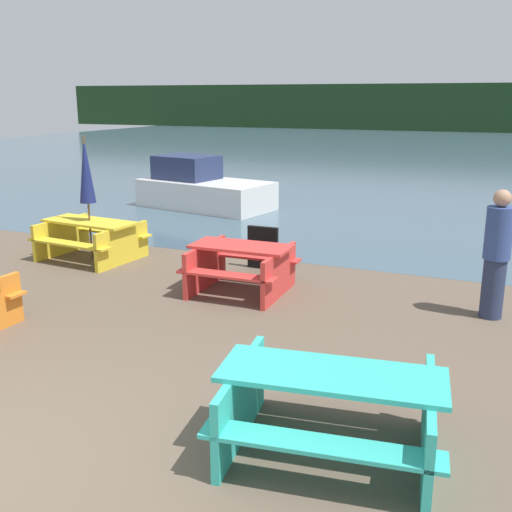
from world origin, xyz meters
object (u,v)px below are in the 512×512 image
(picnic_table_red, at_px, (241,264))
(person, at_px, (496,255))
(picnic_table_teal, at_px, (331,404))
(boat, at_px, (202,189))
(umbrella_navy, at_px, (86,170))
(signboard, at_px, (263,248))
(picnic_table_yellow, at_px, (91,236))

(picnic_table_red, height_order, person, person)
(picnic_table_teal, relative_size, boat, 0.53)
(boat, bearing_deg, umbrella_navy, -72.49)
(picnic_table_teal, distance_m, signboard, 5.65)
(picnic_table_red, distance_m, person, 3.64)
(boat, bearing_deg, picnic_table_yellow, -72.49)
(picnic_table_red, bearing_deg, boat, 122.42)
(picnic_table_teal, height_order, person, person)
(picnic_table_red, xyz_separation_m, picnic_table_yellow, (-3.37, 0.71, -0.01))
(picnic_table_red, height_order, signboard, signboard)
(person, relative_size, signboard, 2.35)
(umbrella_navy, bearing_deg, picnic_table_red, -11.94)
(picnic_table_teal, bearing_deg, umbrella_navy, 143.13)
(picnic_table_red, xyz_separation_m, person, (3.60, 0.33, 0.44))
(picnic_table_teal, relative_size, umbrella_navy, 0.89)
(umbrella_navy, xyz_separation_m, signboard, (3.18, 0.63, -1.27))
(signboard, bearing_deg, person, -14.98)
(picnic_table_teal, bearing_deg, picnic_table_red, 123.88)
(umbrella_navy, bearing_deg, person, -3.17)
(picnic_table_yellow, height_order, boat, boat)
(picnic_table_teal, height_order, umbrella_navy, umbrella_navy)
(person, bearing_deg, signboard, 165.02)
(signboard, bearing_deg, picnic_table_teal, -62.13)
(picnic_table_teal, xyz_separation_m, picnic_table_yellow, (-5.83, 4.37, -0.01))
(umbrella_navy, distance_m, boat, 5.69)
(picnic_table_teal, distance_m, boat, 11.81)
(picnic_table_yellow, distance_m, umbrella_navy, 1.21)
(umbrella_navy, relative_size, signboard, 3.01)
(picnic_table_red, distance_m, boat, 7.41)
(picnic_table_red, relative_size, signboard, 2.05)
(picnic_table_teal, height_order, picnic_table_yellow, picnic_table_teal)
(umbrella_navy, height_order, person, umbrella_navy)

